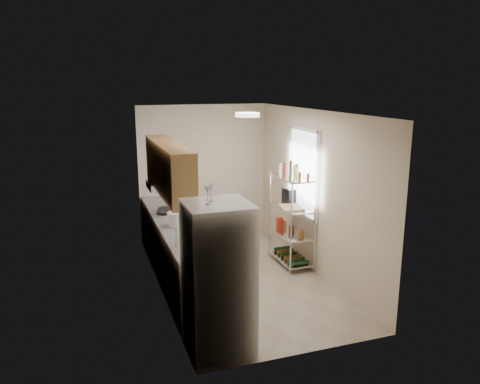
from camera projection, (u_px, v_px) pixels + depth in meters
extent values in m
cube|color=#AB9D8B|center=(240.00, 279.00, 7.35)|extent=(2.50, 4.40, 0.01)
cube|color=white|center=(240.00, 111.00, 6.75)|extent=(2.50, 4.40, 0.01)
cube|color=beige|center=(204.00, 172.00, 9.08)|extent=(2.50, 0.01, 2.60)
cube|color=beige|center=(307.00, 246.00, 5.02)|extent=(2.50, 0.01, 2.60)
cube|color=beige|center=(157.00, 205.00, 6.65)|extent=(0.01, 4.40, 2.60)
cube|color=beige|center=(315.00, 192.00, 7.45)|extent=(0.01, 4.40, 2.60)
cube|color=#A57746|center=(176.00, 250.00, 7.36)|extent=(0.60, 3.48, 0.86)
cube|color=gray|center=(176.00, 223.00, 7.27)|extent=(0.63, 3.51, 0.04)
cube|color=#B7BABC|center=(191.00, 247.00, 6.21)|extent=(0.52, 0.44, 0.04)
cube|color=#B7BABC|center=(176.00, 223.00, 8.70)|extent=(0.01, 0.55, 0.72)
cube|color=#A57746|center=(169.00, 168.00, 6.69)|extent=(0.33, 2.20, 0.72)
cube|color=#B7BABC|center=(164.00, 185.00, 7.54)|extent=(0.50, 0.60, 0.12)
cube|color=white|center=(304.00, 173.00, 7.70)|extent=(0.06, 1.00, 1.46)
cube|color=silver|center=(291.00, 258.00, 7.92)|extent=(0.45, 0.90, 0.02)
cube|color=silver|center=(291.00, 233.00, 7.82)|extent=(0.45, 0.90, 0.02)
cube|color=silver|center=(292.00, 207.00, 7.71)|extent=(0.45, 0.90, 0.02)
cube|color=silver|center=(293.00, 177.00, 7.60)|extent=(0.45, 0.90, 0.02)
cylinder|color=silver|center=(291.00, 229.00, 7.29)|extent=(0.02, 0.02, 1.55)
cylinder|color=silver|center=(270.00, 214.00, 8.10)|extent=(0.02, 0.02, 1.55)
cylinder|color=silver|center=(316.00, 226.00, 7.43)|extent=(0.02, 0.02, 1.55)
cylinder|color=silver|center=(292.00, 212.00, 8.23)|extent=(0.02, 0.02, 1.55)
cylinder|color=white|center=(247.00, 115.00, 6.48)|extent=(0.34, 0.34, 0.05)
cube|color=silver|center=(218.00, 278.00, 5.26)|extent=(0.72, 0.72, 1.74)
cylinder|color=white|center=(176.00, 219.00, 7.03)|extent=(0.25, 0.25, 0.20)
cylinder|color=black|center=(165.00, 212.00, 7.68)|extent=(0.29, 0.29, 0.04)
cylinder|color=black|center=(165.00, 209.00, 7.87)|extent=(0.25, 0.25, 0.05)
cube|color=tan|center=(291.00, 208.00, 7.58)|extent=(0.40, 0.48, 0.03)
cube|color=black|center=(289.00, 195.00, 7.92)|extent=(0.18, 0.25, 0.26)
cube|color=#AA2815|center=(280.00, 223.00, 8.05)|extent=(0.13, 0.17, 0.17)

